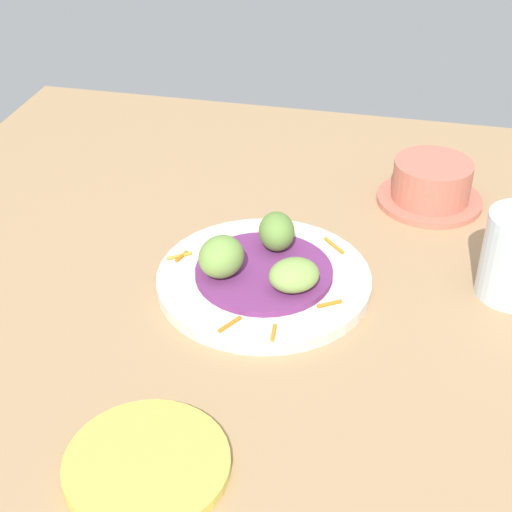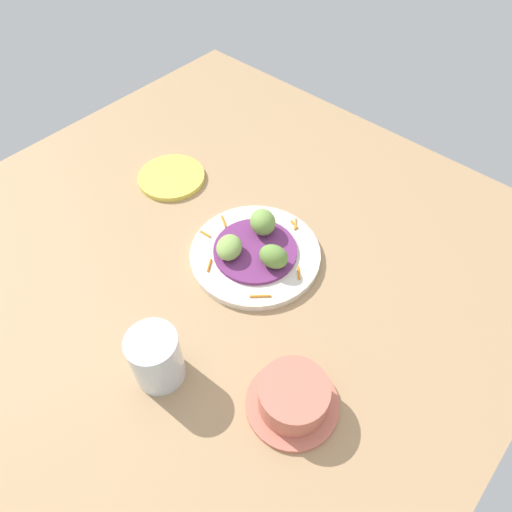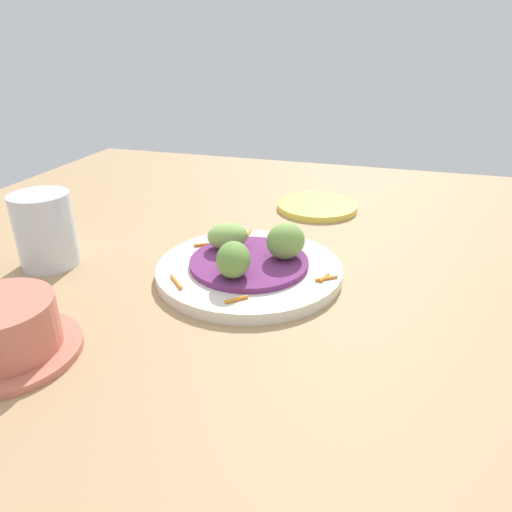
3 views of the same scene
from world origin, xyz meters
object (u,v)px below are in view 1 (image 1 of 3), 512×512
at_px(side_plate_small, 147,464).
at_px(terracotta_bowl, 431,184).
at_px(guac_scoop_right, 277,231).
at_px(main_plate, 264,280).
at_px(guac_scoop_left, 221,257).
at_px(guac_scoop_center, 294,275).

bearing_deg(side_plate_small, terracotta_bowl, 67.03).
distance_m(guac_scoop_right, terracotta_bowl, 0.25).
distance_m(main_plate, guac_scoop_left, 0.06).
bearing_deg(terracotta_bowl, guac_scoop_left, -131.12).
xyz_separation_m(guac_scoop_left, side_plate_small, (0.00, -0.26, -0.04)).
bearing_deg(terracotta_bowl, side_plate_small, -112.97).
xyz_separation_m(guac_scoop_center, side_plate_small, (-0.08, -0.25, -0.03)).
xyz_separation_m(side_plate_small, terracotta_bowl, (0.21, 0.51, 0.02)).
xyz_separation_m(guac_scoop_center, guac_scoop_right, (-0.03, 0.07, 0.00)).
bearing_deg(main_plate, guac_scoop_left, -155.42).
bearing_deg(guac_scoop_center, terracotta_bowl, 62.16).
distance_m(guac_scoop_right, side_plate_small, 0.33).
relative_size(side_plate_small, terracotta_bowl, 1.03).
height_order(guac_scoop_center, side_plate_small, guac_scoop_center).
relative_size(guac_scoop_left, terracotta_bowl, 0.38).
distance_m(guac_scoop_center, terracotta_bowl, 0.29).
bearing_deg(guac_scoop_right, guac_scoop_center, -65.42).
relative_size(main_plate, guac_scoop_left, 4.58).
xyz_separation_m(main_plate, guac_scoop_right, (0.00, 0.05, 0.04)).
xyz_separation_m(guac_scoop_left, terracotta_bowl, (0.22, 0.25, -0.02)).
height_order(guac_scoop_left, guac_scoop_center, guac_scoop_left).
bearing_deg(side_plate_small, guac_scoop_left, 90.56).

